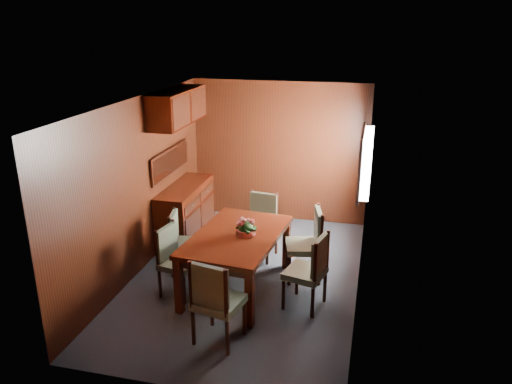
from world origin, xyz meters
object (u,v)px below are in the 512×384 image
(chair_left_near, at_px, (174,256))
(chair_head, at_px, (215,298))
(dining_table, at_px, (237,242))
(flower_centerpiece, at_px, (246,226))
(sideboard, at_px, (186,213))
(chair_right_near, at_px, (311,268))

(chair_left_near, relative_size, chair_head, 0.91)
(dining_table, height_order, chair_head, chair_head)
(chair_head, bearing_deg, flower_centerpiece, 100.46)
(sideboard, height_order, dining_table, sideboard)
(sideboard, bearing_deg, flower_centerpiece, -44.18)
(chair_left_near, bearing_deg, flower_centerpiece, 119.89)
(sideboard, distance_m, chair_left_near, 1.66)
(dining_table, relative_size, chair_right_near, 1.79)
(chair_head, distance_m, flower_centerpiece, 1.25)
(chair_right_near, bearing_deg, sideboard, 69.88)
(dining_table, relative_size, chair_head, 1.72)
(sideboard, relative_size, chair_right_near, 1.44)
(chair_left_near, height_order, chair_right_near, chair_right_near)
(chair_head, bearing_deg, chair_right_near, 58.95)
(dining_table, relative_size, flower_centerpiece, 6.66)
(dining_table, height_order, chair_left_near, chair_left_near)
(chair_left_near, bearing_deg, chair_right_near, 103.07)
(dining_table, xyz_separation_m, flower_centerpiece, (0.12, 0.01, 0.23))
(sideboard, bearing_deg, chair_head, -62.37)
(chair_right_near, bearing_deg, chair_head, 151.90)
(chair_head, bearing_deg, chair_left_near, 144.55)
(dining_table, height_order, flower_centerpiece, flower_centerpiece)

